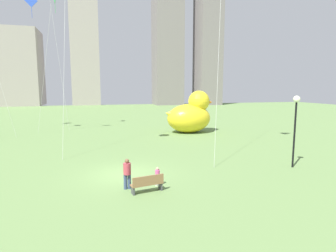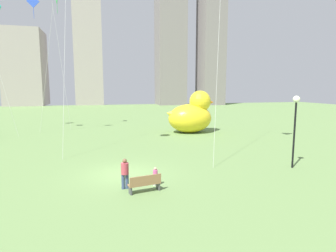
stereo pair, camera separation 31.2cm
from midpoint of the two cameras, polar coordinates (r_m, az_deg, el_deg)
name	(u,v)px [view 1 (the left image)]	position (r m, az deg, el deg)	size (l,w,h in m)	color
ground_plane	(125,174)	(17.14, -9.33, -9.84)	(140.00, 140.00, 0.00)	#64854A
park_bench	(147,183)	(14.09, -4.90, -11.70)	(1.69, 0.76, 0.90)	olive
person_adult	(127,172)	(14.55, -9.03, -9.43)	(0.39, 0.39, 1.60)	#38476B
person_child	(157,176)	(14.95, -2.79, -10.17)	(0.25, 0.25, 1.01)	silver
giant_inflatable_duck	(191,115)	(32.14, 4.39, 2.31)	(5.86, 3.76, 4.86)	yellow
lamppost	(296,115)	(19.47, 24.42, 2.14)	(0.44, 0.44, 4.69)	black
city_skyline	(114,47)	(87.45, -11.23, 15.75)	(62.66, 19.86, 41.57)	#9E938C
kite_blue	(32,9)	(34.06, -26.41, 20.85)	(2.51, 1.93, 14.65)	silver
kite_green	(55,6)	(37.77, -22.47, 21.97)	(1.42, 1.57, 16.26)	silver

